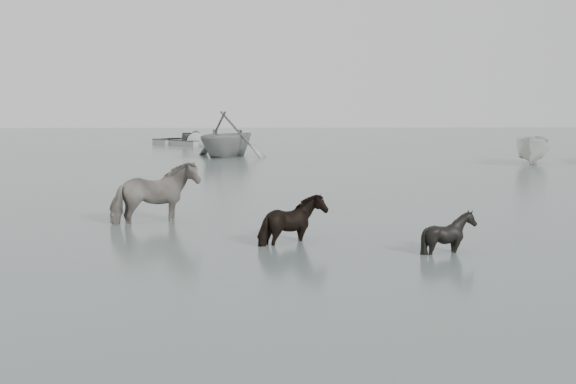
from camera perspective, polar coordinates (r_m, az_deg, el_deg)
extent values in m
plane|color=#4D5C57|center=(14.58, -3.45, -4.40)|extent=(140.00, 140.00, 0.00)
imported|color=black|center=(17.78, -10.53, 0.45)|extent=(2.30, 1.79, 1.77)
imported|color=black|center=(14.89, 0.46, -1.61)|extent=(1.56, 1.65, 1.30)
imported|color=black|center=(14.35, 12.61, -2.54)|extent=(1.25, 1.19, 1.09)
imported|color=gray|center=(39.09, -4.81, 4.69)|extent=(6.14, 6.37, 2.58)
imported|color=silver|center=(36.26, 18.81, 3.32)|extent=(3.02, 4.17, 1.51)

